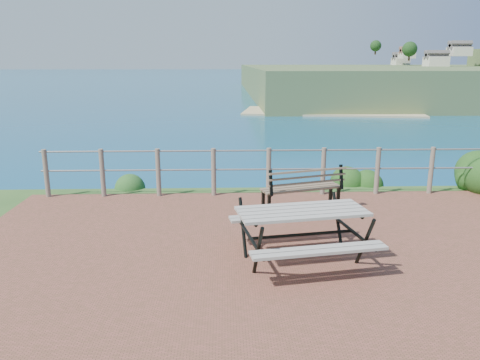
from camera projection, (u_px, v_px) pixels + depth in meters
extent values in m
cube|color=brown|center=(290.00, 261.00, 6.66)|extent=(10.00, 7.00, 0.12)
plane|color=#166585|center=(226.00, 67.00, 200.27)|extent=(1200.00, 1200.00, 0.00)
cylinder|color=#6B5B4C|center=(46.00, 173.00, 9.63)|extent=(0.10, 0.10, 1.00)
cylinder|color=#6B5B4C|center=(102.00, 173.00, 9.67)|extent=(0.10, 0.10, 1.00)
cylinder|color=#6B5B4C|center=(158.00, 172.00, 9.70)|extent=(0.10, 0.10, 1.00)
cylinder|color=#6B5B4C|center=(214.00, 172.00, 9.74)|extent=(0.10, 0.10, 1.00)
cylinder|color=#6B5B4C|center=(269.00, 172.00, 9.77)|extent=(0.10, 0.10, 1.00)
cylinder|color=#6B5B4C|center=(323.00, 171.00, 9.81)|extent=(0.10, 0.10, 1.00)
cylinder|color=#6B5B4C|center=(377.00, 171.00, 9.85)|extent=(0.10, 0.10, 1.00)
cylinder|color=#6B5B4C|center=(431.00, 170.00, 9.88)|extent=(0.10, 0.10, 1.00)
cylinder|color=slate|center=(269.00, 150.00, 9.66)|extent=(9.40, 0.04, 0.04)
cylinder|color=slate|center=(269.00, 169.00, 9.76)|extent=(9.40, 0.04, 0.04)
cube|color=gray|center=(302.00, 211.00, 6.48)|extent=(1.88, 1.03, 0.04)
cube|color=gray|center=(301.00, 231.00, 6.55)|extent=(1.79, 0.56, 0.04)
cube|color=gray|center=(301.00, 231.00, 6.55)|extent=(1.79, 0.56, 0.04)
cylinder|color=black|center=(301.00, 235.00, 6.56)|extent=(1.51, 0.31, 0.04)
cube|color=brown|center=(301.00, 188.00, 8.79)|extent=(1.59, 0.83, 0.03)
cube|color=brown|center=(302.00, 174.00, 8.73)|extent=(1.51, 0.57, 0.35)
cube|color=black|center=(301.00, 199.00, 8.85)|extent=(0.06, 0.07, 0.42)
cube|color=black|center=(301.00, 199.00, 8.85)|extent=(0.06, 0.07, 0.42)
cube|color=black|center=(301.00, 199.00, 8.85)|extent=(0.06, 0.07, 0.42)
cube|color=black|center=(301.00, 199.00, 8.85)|extent=(0.06, 0.07, 0.42)
ellipsoid|color=#153E13|center=(471.00, 191.00, 10.24)|extent=(0.99, 0.99, 1.41)
ellipsoid|color=#1F511E|center=(137.00, 186.00, 10.63)|extent=(0.70, 0.70, 0.41)
ellipsoid|color=#153E13|center=(357.00, 183.00, 10.91)|extent=(0.82, 0.82, 0.59)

